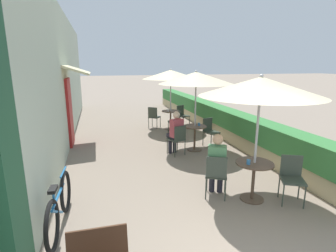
% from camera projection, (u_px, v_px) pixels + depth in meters
% --- Properties ---
extents(cafe_facade_wall, '(0.98, 14.89, 4.20)m').
position_uv_depth(cafe_facade_wall, '(64.00, 78.00, 8.54)').
color(cafe_facade_wall, '#B2C1AD').
rests_on(cafe_facade_wall, ground_plane).
extents(planter_hedge, '(0.60, 13.89, 1.01)m').
position_uv_depth(planter_hedge, '(211.00, 116.00, 10.28)').
color(planter_hedge, tan).
rests_on(planter_hedge, ground_plane).
extents(patio_table_near, '(0.70, 0.70, 0.74)m').
position_uv_depth(patio_table_near, '(254.00, 174.00, 4.90)').
color(patio_table_near, brown).
rests_on(patio_table_near, ground_plane).
extents(patio_umbrella_near, '(2.15, 2.15, 2.36)m').
position_uv_depth(patio_umbrella_near, '(261.00, 87.00, 4.52)').
color(patio_umbrella_near, '#B7B7BC').
rests_on(patio_umbrella_near, ground_plane).
extents(cafe_chair_near_left, '(0.54, 0.54, 0.87)m').
position_uv_depth(cafe_chair_near_left, '(292.00, 175.00, 4.84)').
color(cafe_chair_near_left, '#384238').
rests_on(cafe_chair_near_left, ground_plane).
extents(cafe_chair_near_right, '(0.54, 0.54, 0.87)m').
position_uv_depth(cafe_chair_near_right, '(216.00, 173.00, 4.95)').
color(cafe_chair_near_right, '#384238').
rests_on(cafe_chair_near_right, ground_plane).
extents(seated_patron_near_right, '(0.46, 0.50, 1.25)m').
position_uv_depth(seated_patron_near_right, '(217.00, 162.00, 5.02)').
color(seated_patron_near_right, '#23232D').
rests_on(seated_patron_near_right, ground_plane).
extents(coffee_cup_near, '(0.07, 0.07, 0.09)m').
position_uv_depth(coffee_cup_near, '(248.00, 162.00, 4.75)').
color(coffee_cup_near, teal).
rests_on(coffee_cup_near, patio_table_near).
extents(patio_table_mid, '(0.70, 0.70, 0.74)m').
position_uv_depth(patio_table_mid, '(195.00, 134.00, 7.77)').
color(patio_table_mid, brown).
rests_on(patio_table_mid, ground_plane).
extents(patio_umbrella_mid, '(2.15, 2.15, 2.36)m').
position_uv_depth(patio_umbrella_mid, '(196.00, 78.00, 7.40)').
color(patio_umbrella_mid, '#B7B7BC').
rests_on(patio_umbrella_mid, ground_plane).
extents(cafe_chair_mid_left, '(0.51, 0.51, 0.87)m').
position_uv_depth(cafe_chair_mid_left, '(178.00, 138.00, 7.33)').
color(cafe_chair_mid_left, '#384238').
rests_on(cafe_chair_mid_left, ground_plane).
extents(seated_patron_mid_left, '(0.44, 0.48, 1.25)m').
position_uv_depth(seated_patron_mid_left, '(175.00, 131.00, 7.38)').
color(seated_patron_mid_left, '#23232D').
rests_on(seated_patron_mid_left, ground_plane).
extents(cafe_chair_mid_right, '(0.51, 0.51, 0.87)m').
position_uv_depth(cafe_chair_mid_right, '(210.00, 130.00, 8.21)').
color(cafe_chair_mid_right, '#384238').
rests_on(cafe_chair_mid_right, ground_plane).
extents(coffee_cup_mid, '(0.07, 0.07, 0.09)m').
position_uv_depth(coffee_cup_mid, '(199.00, 124.00, 7.73)').
color(coffee_cup_mid, teal).
rests_on(coffee_cup_mid, patio_table_mid).
extents(patio_table_far, '(0.70, 0.70, 0.74)m').
position_uv_depth(patio_table_far, '(171.00, 117.00, 10.28)').
color(patio_table_far, brown).
rests_on(patio_table_far, ground_plane).
extents(patio_umbrella_far, '(2.15, 2.15, 2.36)m').
position_uv_depth(patio_umbrella_far, '(171.00, 74.00, 9.90)').
color(patio_umbrella_far, '#B7B7BC').
rests_on(patio_umbrella_far, ground_plane).
extents(cafe_chair_far_left, '(0.44, 0.44, 0.87)m').
position_uv_depth(cafe_chair_far_left, '(176.00, 120.00, 9.63)').
color(cafe_chair_far_left, '#384238').
rests_on(cafe_chair_far_left, ground_plane).
extents(cafe_chair_far_right, '(0.53, 0.53, 0.87)m').
position_uv_depth(cafe_chair_far_right, '(182.00, 114.00, 10.76)').
color(cafe_chair_far_right, '#384238').
rests_on(cafe_chair_far_right, ground_plane).
extents(cafe_chair_far_back, '(0.56, 0.56, 0.87)m').
position_uv_depth(cafe_chair_far_back, '(154.00, 116.00, 10.43)').
color(cafe_chair_far_back, '#384238').
rests_on(cafe_chair_far_back, ground_plane).
extents(coffee_cup_far, '(0.07, 0.07, 0.09)m').
position_uv_depth(coffee_cup_far, '(168.00, 110.00, 10.09)').
color(coffee_cup_far, white).
rests_on(coffee_cup_far, patio_table_far).
extents(bicycle_leaning, '(0.18, 1.74, 0.82)m').
position_uv_depth(bicycle_leaning, '(60.00, 206.00, 4.06)').
color(bicycle_leaning, black).
rests_on(bicycle_leaning, ground_plane).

